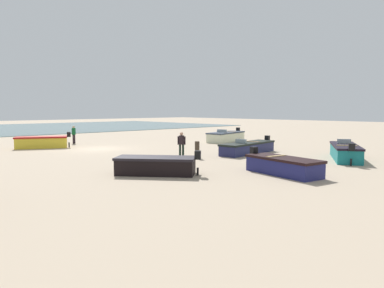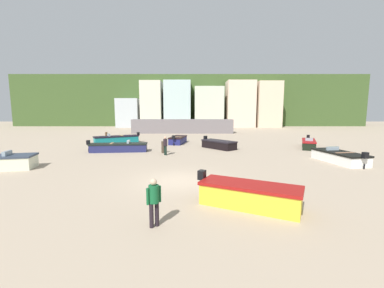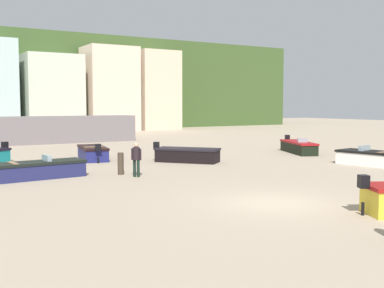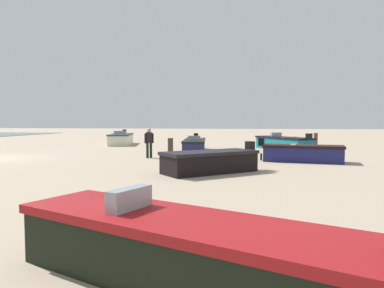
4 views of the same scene
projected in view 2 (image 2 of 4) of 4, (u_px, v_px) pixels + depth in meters
name	position (u px, v px, depth m)	size (l,w,h in m)	color
ground_plane	(180.00, 181.00, 13.48)	(160.00, 160.00, 0.00)	tan
headland_hill	(191.00, 103.00, 78.07)	(90.00, 32.00, 12.98)	#385025
harbor_pier	(184.00, 126.00, 43.07)	(17.38, 2.40, 2.39)	slate
townhouse_far_left	(130.00, 113.00, 59.57)	(5.15, 5.73, 6.75)	#B1BABD
townhouse_left	(153.00, 105.00, 59.39)	(4.82, 5.95, 10.79)	beige
townhouse_centre_left	(179.00, 104.00, 59.26)	(6.20, 5.76, 10.87)	#ACC3C1
townhouse_centre_right	(210.00, 107.00, 59.90)	(6.74, 6.93, 9.48)	beige
townhouse_right	(241.00, 104.00, 58.97)	(6.48, 5.30, 10.87)	beige
townhouse_far_right	(268.00, 105.00, 59.32)	(5.56, 6.03, 10.69)	beige
boat_white_0	(341.00, 157.00, 18.24)	(2.40, 4.56, 1.12)	white
boat_yellow_2	(250.00, 195.00, 9.75)	(4.10, 3.01, 1.25)	gold
boat_navy_3	(179.00, 140.00, 29.21)	(2.10, 4.16, 1.14)	navy
boat_black_4	(220.00, 144.00, 25.10)	(3.52, 3.81, 1.16)	black
boat_black_5	(310.00, 144.00, 25.59)	(2.93, 4.70, 1.14)	black
boat_navy_6	(120.00, 147.00, 23.19)	(5.55, 1.91, 1.11)	navy
boat_teal_7	(118.00, 140.00, 29.08)	(5.06, 3.74, 1.23)	#147378
mooring_post_near_water	(164.00, 147.00, 22.43)	(0.30, 0.30, 1.07)	#3E3327
mooring_post_mid_beach	(108.00, 137.00, 31.61)	(0.28, 0.28, 1.13)	#4D3621
beach_walker_foreground	(166.00, 144.00, 21.27)	(0.48, 0.48, 1.62)	black
beach_walker_distant	(155.00, 199.00, 7.99)	(0.48, 0.48, 1.62)	black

